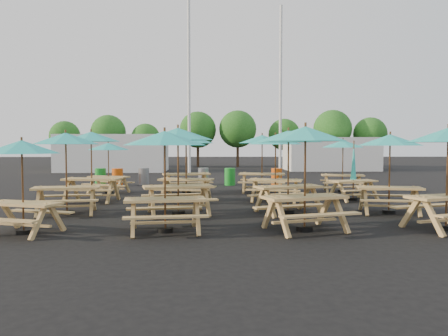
{
  "coord_description": "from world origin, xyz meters",
  "views": [
    {
      "loc": [
        -0.48,
        -15.58,
        2.0
      ],
      "look_at": [
        0.0,
        1.5,
        1.1
      ],
      "focal_mm": 35.0,
      "sensor_mm": 36.0,
      "label": 1
    }
  ],
  "objects_px": {
    "picnic_unit_2": "(91,141)",
    "waste_bin_1": "(118,177)",
    "picnic_unit_12": "(448,142)",
    "picnic_unit_14": "(353,176)",
    "picnic_unit_3": "(108,150)",
    "picnic_unit_7": "(186,142)",
    "picnic_unit_1": "(66,144)",
    "picnic_unit_15": "(343,147)",
    "waste_bin_0": "(101,177)",
    "waste_bin_3": "(203,176)",
    "picnic_unit_13": "(390,145)",
    "picnic_unit_0": "(22,153)",
    "waste_bin_5": "(277,177)",
    "picnic_unit_11": "(262,143)",
    "waste_bin_2": "(144,176)",
    "picnic_unit_8": "(305,141)",
    "picnic_unit_4": "(165,145)",
    "picnic_unit_9": "(288,142)",
    "waste_bin_4": "(230,177)",
    "picnic_unit_10": "(276,144)",
    "picnic_unit_5": "(178,140)",
    "picnic_unit_6": "(186,143)"
  },
  "relations": [
    {
      "from": "picnic_unit_0",
      "to": "picnic_unit_15",
      "type": "relative_size",
      "value": 0.98
    },
    {
      "from": "waste_bin_4",
      "to": "picnic_unit_14",
      "type": "bearing_deg",
      "value": -55.08
    },
    {
      "from": "picnic_unit_10",
      "to": "waste_bin_2",
      "type": "xyz_separation_m",
      "value": [
        -5.67,
        6.64,
        -1.6
      ]
    },
    {
      "from": "picnic_unit_2",
      "to": "waste_bin_5",
      "type": "distance_m",
      "value": 9.7
    },
    {
      "from": "picnic_unit_9",
      "to": "picnic_unit_12",
      "type": "distance_m",
      "value": 4.17
    },
    {
      "from": "picnic_unit_15",
      "to": "waste_bin_0",
      "type": "distance_m",
      "value": 11.65
    },
    {
      "from": "picnic_unit_2",
      "to": "waste_bin_1",
      "type": "height_order",
      "value": "picnic_unit_2"
    },
    {
      "from": "picnic_unit_1",
      "to": "picnic_unit_8",
      "type": "height_order",
      "value": "picnic_unit_8"
    },
    {
      "from": "picnic_unit_7",
      "to": "waste_bin_2",
      "type": "xyz_separation_m",
      "value": [
        -2.36,
        3.82,
        -1.68
      ]
    },
    {
      "from": "waste_bin_0",
      "to": "picnic_unit_12",
      "type": "bearing_deg",
      "value": -46.53
    },
    {
      "from": "picnic_unit_4",
      "to": "waste_bin_4",
      "type": "height_order",
      "value": "picnic_unit_4"
    },
    {
      "from": "picnic_unit_1",
      "to": "picnic_unit_12",
      "type": "bearing_deg",
      "value": -25.24
    },
    {
      "from": "picnic_unit_10",
      "to": "waste_bin_4",
      "type": "distance_m",
      "value": 6.68
    },
    {
      "from": "picnic_unit_13",
      "to": "waste_bin_3",
      "type": "height_order",
      "value": "picnic_unit_13"
    },
    {
      "from": "picnic_unit_7",
      "to": "picnic_unit_15",
      "type": "bearing_deg",
      "value": -10.08
    },
    {
      "from": "waste_bin_3",
      "to": "picnic_unit_13",
      "type": "bearing_deg",
      "value": -59.27
    },
    {
      "from": "picnic_unit_2",
      "to": "waste_bin_3",
      "type": "bearing_deg",
      "value": 65.18
    },
    {
      "from": "picnic_unit_7",
      "to": "picnic_unit_10",
      "type": "bearing_deg",
      "value": -52.8
    },
    {
      "from": "picnic_unit_7",
      "to": "picnic_unit_9",
      "type": "bearing_deg",
      "value": -71.67
    },
    {
      "from": "picnic_unit_8",
      "to": "picnic_unit_7",
      "type": "bearing_deg",
      "value": 93.88
    },
    {
      "from": "picnic_unit_12",
      "to": "picnic_unit_14",
      "type": "relative_size",
      "value": 1.15
    },
    {
      "from": "picnic_unit_8",
      "to": "waste_bin_3",
      "type": "bearing_deg",
      "value": 84.52
    },
    {
      "from": "picnic_unit_6",
      "to": "picnic_unit_12",
      "type": "bearing_deg",
      "value": -28.43
    },
    {
      "from": "waste_bin_5",
      "to": "picnic_unit_4",
      "type": "bearing_deg",
      "value": -110.5
    },
    {
      "from": "picnic_unit_3",
      "to": "picnic_unit_7",
      "type": "xyz_separation_m",
      "value": [
        3.23,
        -0.05,
        0.31
      ]
    },
    {
      "from": "waste_bin_5",
      "to": "picnic_unit_15",
      "type": "bearing_deg",
      "value": -51.89
    },
    {
      "from": "picnic_unit_14",
      "to": "picnic_unit_0",
      "type": "bearing_deg",
      "value": -166.48
    },
    {
      "from": "waste_bin_0",
      "to": "waste_bin_1",
      "type": "bearing_deg",
      "value": -9.92
    },
    {
      "from": "picnic_unit_9",
      "to": "picnic_unit_11",
      "type": "bearing_deg",
      "value": 72.8
    },
    {
      "from": "picnic_unit_3",
      "to": "picnic_unit_14",
      "type": "xyz_separation_m",
      "value": [
        9.41,
        -2.58,
        -0.92
      ]
    },
    {
      "from": "picnic_unit_2",
      "to": "picnic_unit_8",
      "type": "xyz_separation_m",
      "value": [
        6.38,
        -5.41,
        -0.03
      ]
    },
    {
      "from": "picnic_unit_9",
      "to": "waste_bin_4",
      "type": "bearing_deg",
      "value": 80.01
    },
    {
      "from": "picnic_unit_11",
      "to": "waste_bin_5",
      "type": "distance_m",
      "value": 3.71
    },
    {
      "from": "picnic_unit_1",
      "to": "picnic_unit_15",
      "type": "height_order",
      "value": "picnic_unit_1"
    },
    {
      "from": "waste_bin_5",
      "to": "picnic_unit_7",
      "type": "bearing_deg",
      "value": -142.49
    },
    {
      "from": "picnic_unit_2",
      "to": "waste_bin_0",
      "type": "xyz_separation_m",
      "value": [
        -1.28,
        6.26,
        -1.7
      ]
    },
    {
      "from": "waste_bin_3",
      "to": "waste_bin_1",
      "type": "bearing_deg",
      "value": -174.52
    },
    {
      "from": "picnic_unit_4",
      "to": "picnic_unit_7",
      "type": "height_order",
      "value": "picnic_unit_7"
    },
    {
      "from": "picnic_unit_12",
      "to": "picnic_unit_15",
      "type": "relative_size",
      "value": 1.12
    },
    {
      "from": "picnic_unit_3",
      "to": "picnic_unit_9",
      "type": "height_order",
      "value": "picnic_unit_9"
    },
    {
      "from": "picnic_unit_8",
      "to": "waste_bin_4",
      "type": "bearing_deg",
      "value": 78.46
    },
    {
      "from": "picnic_unit_8",
      "to": "picnic_unit_11",
      "type": "xyz_separation_m",
      "value": [
        -0.04,
        8.27,
        -0.01
      ]
    },
    {
      "from": "waste_bin_2",
      "to": "waste_bin_3",
      "type": "height_order",
      "value": "same"
    },
    {
      "from": "picnic_unit_1",
      "to": "picnic_unit_11",
      "type": "distance_m",
      "value": 8.45
    },
    {
      "from": "picnic_unit_0",
      "to": "waste_bin_5",
      "type": "bearing_deg",
      "value": 74.99
    },
    {
      "from": "picnic_unit_1",
      "to": "picnic_unit_6",
      "type": "relative_size",
      "value": 0.98
    },
    {
      "from": "picnic_unit_9",
      "to": "picnic_unit_14",
      "type": "distance_m",
      "value": 4.35
    },
    {
      "from": "waste_bin_1",
      "to": "picnic_unit_15",
      "type": "bearing_deg",
      "value": -17.03
    },
    {
      "from": "picnic_unit_5",
      "to": "picnic_unit_0",
      "type": "bearing_deg",
      "value": -154.52
    },
    {
      "from": "picnic_unit_3",
      "to": "picnic_unit_15",
      "type": "height_order",
      "value": "picnic_unit_15"
    }
  ]
}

